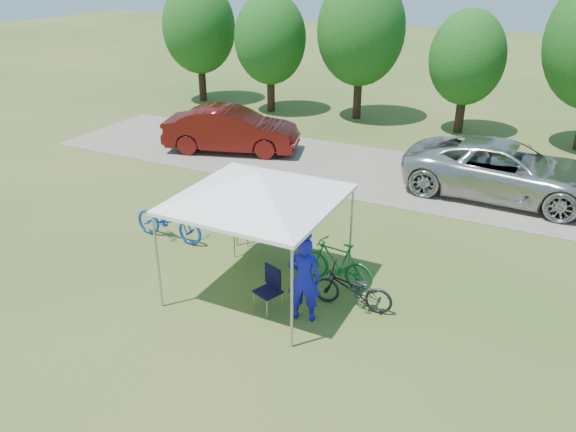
# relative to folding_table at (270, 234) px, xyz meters

# --- Properties ---
(ground) EXTENTS (100.00, 100.00, 0.00)m
(ground) POSITION_rel_folding_table_xyz_m (0.41, -1.27, -0.67)
(ground) COLOR #2D5119
(ground) RESTS_ON ground
(gravel_strip) EXTENTS (24.00, 5.00, 0.02)m
(gravel_strip) POSITION_rel_folding_table_xyz_m (0.41, 6.73, -0.66)
(gravel_strip) COLOR gray
(gravel_strip) RESTS_ON ground
(canopy) EXTENTS (4.53, 4.53, 3.00)m
(canopy) POSITION_rel_folding_table_xyz_m (0.41, -1.27, 1.98)
(canopy) COLOR #A5A5AA
(canopy) RESTS_ON ground
(treeline) EXTENTS (24.89, 4.28, 6.30)m
(treeline) POSITION_rel_folding_table_xyz_m (0.12, 12.78, 2.86)
(treeline) COLOR #382314
(treeline) RESTS_ON ground
(folding_table) EXTENTS (1.75, 0.73, 0.72)m
(folding_table) POSITION_rel_folding_table_xyz_m (0.00, 0.00, 0.00)
(folding_table) COLOR white
(folding_table) RESTS_ON ground
(folding_chair) EXTENTS (0.59, 0.62, 0.90)m
(folding_chair) POSITION_rel_folding_table_xyz_m (0.95, -1.79, -0.14)
(folding_chair) COLOR black
(folding_chair) RESTS_ON ground
(cooler) EXTENTS (0.51, 0.34, 0.37)m
(cooler) POSITION_rel_folding_table_xyz_m (-0.42, 0.00, 0.23)
(cooler) COLOR white
(cooler) RESTS_ON folding_table
(ice_cream_cup) EXTENTS (0.09, 0.09, 0.07)m
(ice_cream_cup) POSITION_rel_folding_table_xyz_m (0.40, -0.05, 0.08)
(ice_cream_cup) COLOR #C0D532
(ice_cream_cup) RESTS_ON folding_table
(cyclist) EXTENTS (0.76, 0.59, 1.83)m
(cyclist) POSITION_rel_folding_table_xyz_m (1.72, -1.84, 0.24)
(cyclist) COLOR #1515AD
(cyclist) RESTS_ON ground
(bike_blue) EXTENTS (2.02, 0.73, 1.05)m
(bike_blue) POSITION_rel_folding_table_xyz_m (-2.82, -0.21, -0.15)
(bike_blue) COLOR #1440B1
(bike_blue) RESTS_ON ground
(bike_green) EXTENTS (1.79, 0.67, 1.05)m
(bike_green) POSITION_rel_folding_table_xyz_m (1.82, -0.32, -0.15)
(bike_green) COLOR #197034
(bike_green) RESTS_ON ground
(bike_dark) EXTENTS (1.73, 0.71, 0.89)m
(bike_dark) POSITION_rel_folding_table_xyz_m (2.46, -1.06, -0.23)
(bike_dark) COLOR black
(bike_dark) RESTS_ON ground
(minivan) EXTENTS (5.97, 2.91, 1.63)m
(minivan) POSITION_rel_folding_table_xyz_m (4.44, 6.52, 0.16)
(minivan) COLOR #B9B9B4
(minivan) RESTS_ON gravel_strip
(sedan) EXTENTS (5.16, 3.07, 1.61)m
(sedan) POSITION_rel_folding_table_xyz_m (-5.11, 6.56, 0.15)
(sedan) COLOR #54100E
(sedan) RESTS_ON gravel_strip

